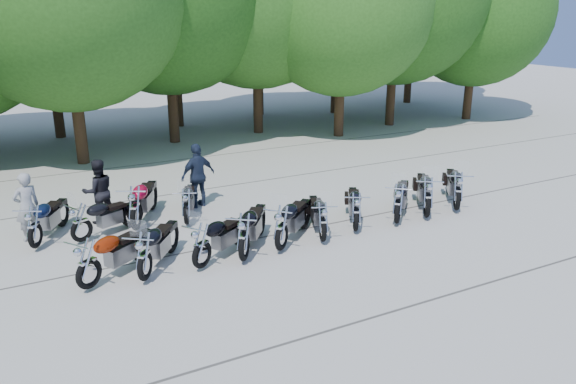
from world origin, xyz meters
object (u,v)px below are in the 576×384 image
motorcycle_11 (81,222)px  motorcycle_13 (186,206)px  motorcycle_7 (398,203)px  motorcycle_12 (135,207)px  motorcycle_4 (281,227)px  motorcycle_6 (356,211)px  motorcycle_10 (34,226)px  motorcycle_9 (458,190)px  motorcycle_5 (323,221)px  rider_2 (198,175)px  rider_1 (99,191)px  motorcycle_8 (428,196)px  motorcycle_0 (88,262)px  motorcycle_2 (201,244)px  rider_0 (27,207)px  motorcycle_3 (244,236)px  motorcycle_1 (144,255)px

motorcycle_11 → motorcycle_13: (2.65, -0.06, -0.01)m
motorcycle_7 → motorcycle_12: motorcycle_12 is taller
motorcycle_4 → motorcycle_6: motorcycle_4 is taller
motorcycle_10 → motorcycle_9: bearing=-165.4°
motorcycle_5 → rider_2: size_ratio=1.11×
motorcycle_10 → rider_1: size_ratio=1.25×
motorcycle_12 → rider_1: size_ratio=1.40×
motorcycle_6 → motorcycle_8: size_ratio=0.90×
motorcycle_8 → rider_1: bearing=8.7°
motorcycle_0 → motorcycle_8: size_ratio=0.95×
motorcycle_7 → motorcycle_11: (-7.63, 2.64, -0.06)m
motorcycle_5 → motorcycle_8: (3.40, 0.09, 0.08)m
motorcycle_2 → motorcycle_4: size_ratio=0.94×
motorcycle_2 → rider_0: bearing=9.0°
motorcycle_8 → motorcycle_13: bearing=11.8°
rider_2 → rider_0: bearing=-9.6°
motorcycle_3 → rider_2: rider_2 is taller
motorcycle_9 → rider_0: (-10.88, 3.49, 0.21)m
motorcycle_5 → motorcycle_6: (1.11, 0.19, 0.01)m
motorcycle_7 → rider_0: rider_0 is taller
motorcycle_10 → rider_2: (4.51, 1.18, 0.32)m
rider_1 → rider_0: bearing=9.3°
rider_1 → rider_2: rider_2 is taller
motorcycle_0 → rider_0: (-0.85, 3.52, 0.24)m
motorcycle_1 → motorcycle_2: (1.26, 0.00, -0.01)m
motorcycle_10 → motorcycle_11: 1.05m
motorcycle_4 → motorcycle_1: bearing=48.7°
motorcycle_5 → rider_0: rider_0 is taller
motorcycle_5 → motorcycle_6: size_ratio=0.98×
motorcycle_2 → motorcycle_10: (-3.15, 2.91, 0.01)m
rider_0 → rider_1: size_ratio=0.99×
motorcycle_4 → motorcycle_5: motorcycle_4 is taller
motorcycle_1 → motorcycle_5: size_ratio=1.06×
rider_1 → motorcycle_6: bearing=141.4°
motorcycle_3 → motorcycle_11: 4.21m
motorcycle_2 → motorcycle_8: 6.53m
motorcycle_6 → motorcycle_9: motorcycle_9 is taller
motorcycle_10 → rider_0: size_ratio=1.26×
motorcycle_4 → motorcycle_9: size_ratio=0.99×
motorcycle_4 → motorcycle_13: motorcycle_4 is taller
rider_1 → motorcycle_4: bearing=125.7°
motorcycle_2 → rider_0: 4.88m
motorcycle_4 → rider_1: size_ratio=1.31×
motorcycle_5 → motorcycle_9: bearing=-156.2°
motorcycle_1 → motorcycle_9: (8.93, 0.18, 0.03)m
motorcycle_10 → motorcycle_12: motorcycle_12 is taller
motorcycle_8 → motorcycle_9: bearing=-142.5°
motorcycle_2 → rider_2: rider_2 is taller
motorcycle_1 → rider_0: (-1.95, 3.67, 0.24)m
motorcycle_0 → motorcycle_7: bearing=-123.3°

